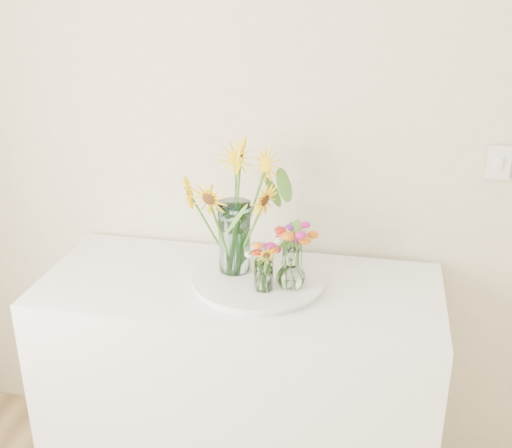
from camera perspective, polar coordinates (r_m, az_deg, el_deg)
name	(u,v)px	position (r m, az deg, el deg)	size (l,w,h in m)	color
counter	(240,389)	(2.49, -1.41, -14.47)	(1.40, 0.60, 0.90)	white
tray	(258,281)	(2.24, 0.21, -5.07)	(0.44, 0.44, 0.03)	white
mason_jar	(234,237)	(2.22, -1.94, -1.20)	(0.11, 0.11, 0.26)	#A3D2D5
sunflower_bouquet	(234,208)	(2.18, -1.97, 1.41)	(0.56, 0.56, 0.48)	yellow
small_vase_a	(264,276)	(2.13, 0.68, -4.62)	(0.06, 0.06, 0.11)	white
wildflower_posy_a	(264,264)	(2.11, 0.69, -3.53)	(0.17, 0.17, 0.20)	orange
small_vase_b	(291,269)	(2.14, 3.12, -3.98)	(0.10, 0.10, 0.14)	white
wildflower_posy_b	(291,256)	(2.12, 3.14, -2.89)	(0.19, 0.19, 0.23)	orange
small_vase_c	(291,257)	(2.26, 3.10, -2.98)	(0.06, 0.06, 0.10)	white
wildflower_posy_c	(291,246)	(2.24, 3.13, -1.95)	(0.20, 0.20, 0.19)	orange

